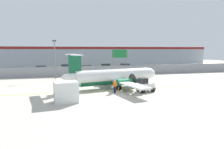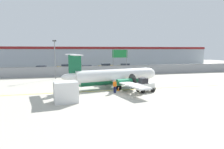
% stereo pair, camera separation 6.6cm
% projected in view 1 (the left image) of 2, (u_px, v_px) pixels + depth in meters
% --- Properties ---
extents(ground_plane, '(140.00, 140.00, 0.01)m').
position_uv_depth(ground_plane, '(123.00, 90.00, 27.52)').
color(ground_plane, '#B7B2A3').
extents(perimeter_fence, '(98.00, 0.10, 2.10)m').
position_uv_depth(perimeter_fence, '(102.00, 70.00, 42.83)').
color(perimeter_fence, gray).
rests_on(perimeter_fence, ground).
extents(parking_lot_strip, '(98.00, 17.00, 0.12)m').
position_uv_depth(parking_lot_strip, '(94.00, 70.00, 54.06)').
color(parking_lot_strip, '#38383A').
rests_on(parking_lot_strip, ground).
extents(background_building, '(91.00, 8.10, 6.50)m').
position_uv_depth(background_building, '(86.00, 56.00, 71.50)').
color(background_building, '#A8B2BC').
rests_on(background_building, ground).
extents(commuter_airplane, '(14.91, 15.96, 4.92)m').
position_uv_depth(commuter_airplane, '(115.00, 77.00, 29.19)').
color(commuter_airplane, white).
rests_on(commuter_airplane, ground).
extents(baggage_tug, '(2.49, 1.74, 1.88)m').
position_uv_depth(baggage_tug, '(145.00, 86.00, 26.06)').
color(baggage_tug, silver).
rests_on(baggage_tug, ground).
extents(ground_crew_worker, '(0.48, 0.48, 1.70)m').
position_uv_depth(ground_crew_worker, '(115.00, 86.00, 25.41)').
color(ground_crew_worker, '#191E4C').
rests_on(ground_crew_worker, ground).
extents(cargo_container, '(2.64, 2.30, 2.20)m').
position_uv_depth(cargo_container, '(66.00, 92.00, 20.97)').
color(cargo_container, silver).
rests_on(cargo_container, ground).
extents(traffic_cone_near_left, '(0.36, 0.36, 0.64)m').
position_uv_depth(traffic_cone_near_left, '(143.00, 86.00, 28.56)').
color(traffic_cone_near_left, orange).
rests_on(traffic_cone_near_left, ground).
extents(traffic_cone_near_right, '(0.36, 0.36, 0.64)m').
position_uv_depth(traffic_cone_near_right, '(77.00, 84.00, 30.03)').
color(traffic_cone_near_right, orange).
rests_on(traffic_cone_near_right, ground).
extents(traffic_cone_far_left, '(0.36, 0.36, 0.64)m').
position_uv_depth(traffic_cone_far_left, '(118.00, 88.00, 27.01)').
color(traffic_cone_far_left, orange).
rests_on(traffic_cone_far_left, ground).
extents(traffic_cone_far_right, '(0.36, 0.36, 0.64)m').
position_uv_depth(traffic_cone_far_right, '(69.00, 96.00, 22.63)').
color(traffic_cone_far_right, orange).
rests_on(traffic_cone_far_right, ground).
extents(parked_car_0, '(4.35, 2.32, 1.58)m').
position_uv_depth(parked_car_0, '(42.00, 69.00, 48.55)').
color(parked_car_0, black).
rests_on(parked_car_0, parking_lot_strip).
extents(parked_car_1, '(4.28, 2.18, 1.58)m').
position_uv_depth(parked_car_1, '(65.00, 67.00, 52.84)').
color(parked_car_1, '#B28C19').
rests_on(parked_car_1, parking_lot_strip).
extents(parked_car_2, '(4.38, 2.41, 1.58)m').
position_uv_depth(parked_car_2, '(86.00, 68.00, 49.36)').
color(parked_car_2, black).
rests_on(parked_car_2, parking_lot_strip).
extents(parked_car_3, '(4.33, 2.27, 1.58)m').
position_uv_depth(parked_car_3, '(106.00, 66.00, 55.17)').
color(parked_car_3, '#B28C19').
rests_on(parked_car_3, parking_lot_strip).
extents(parked_car_4, '(4.27, 2.14, 1.58)m').
position_uv_depth(parked_car_4, '(125.00, 66.00, 55.62)').
color(parked_car_4, '#B28C19').
rests_on(parked_car_4, parking_lot_strip).
extents(parked_car_5, '(4.34, 2.31, 1.58)m').
position_uv_depth(parked_car_5, '(153.00, 68.00, 51.06)').
color(parked_car_5, gray).
rests_on(parked_car_5, parking_lot_strip).
extents(apron_light_pole, '(0.70, 0.30, 7.27)m').
position_uv_depth(apron_light_pole, '(55.00, 56.00, 37.39)').
color(apron_light_pole, slate).
rests_on(apron_light_pole, ground).
extents(highway_sign, '(3.60, 0.14, 5.50)m').
position_uv_depth(highway_sign, '(120.00, 56.00, 45.88)').
color(highway_sign, slate).
rests_on(highway_sign, ground).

